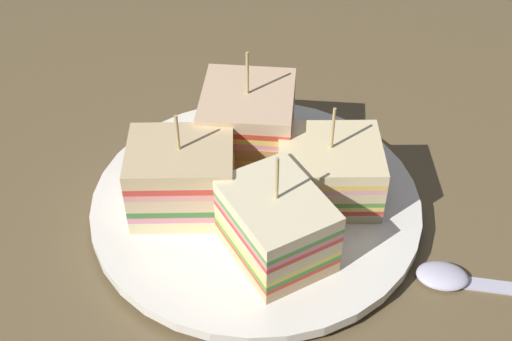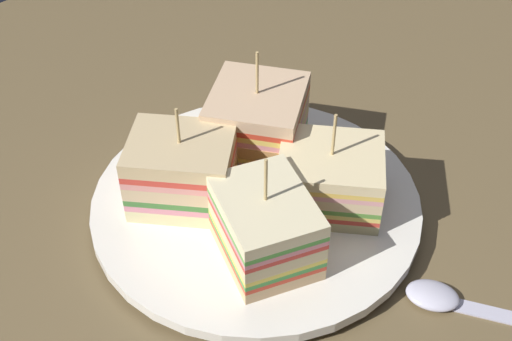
% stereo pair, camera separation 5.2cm
% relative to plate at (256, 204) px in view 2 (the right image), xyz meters
% --- Properties ---
extents(ground_plane, '(1.09, 0.94, 0.02)m').
position_rel_plate_xyz_m(ground_plane, '(0.00, 0.00, -0.02)').
color(ground_plane, brown).
extents(plate, '(0.26, 0.26, 0.02)m').
position_rel_plate_xyz_m(plate, '(0.00, 0.00, 0.00)').
color(plate, white).
rests_on(plate, ground_plane).
extents(sandwich_wedge_0, '(0.10, 0.10, 0.09)m').
position_rel_plate_xyz_m(sandwich_wedge_0, '(-0.04, 0.04, 0.03)').
color(sandwich_wedge_0, '#D0C489').
rests_on(sandwich_wedge_0, plate).
extents(sandwich_wedge_1, '(0.11, 0.10, 0.10)m').
position_rel_plate_xyz_m(sandwich_wedge_1, '(-0.04, -0.04, 0.04)').
color(sandwich_wedge_1, beige).
rests_on(sandwich_wedge_1, plate).
extents(sandwich_wedge_2, '(0.10, 0.10, 0.09)m').
position_rel_plate_xyz_m(sandwich_wedge_2, '(0.04, -0.04, 0.04)').
color(sandwich_wedge_2, beige).
rests_on(sandwich_wedge_2, plate).
extents(sandwich_wedge_3, '(0.09, 0.10, 0.09)m').
position_rel_plate_xyz_m(sandwich_wedge_3, '(0.04, 0.04, 0.03)').
color(sandwich_wedge_3, '#DEB37D').
rests_on(sandwich_wedge_3, plate).
extents(chip_pile, '(0.07, 0.06, 0.02)m').
position_rel_plate_xyz_m(chip_pile, '(0.01, -0.01, 0.02)').
color(chip_pile, '#EFC67E').
rests_on(chip_pile, plate).
extents(spoon, '(0.08, 0.14, 0.01)m').
position_rel_plate_xyz_m(spoon, '(-0.03, 0.17, -0.01)').
color(spoon, silver).
rests_on(spoon, ground_plane).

